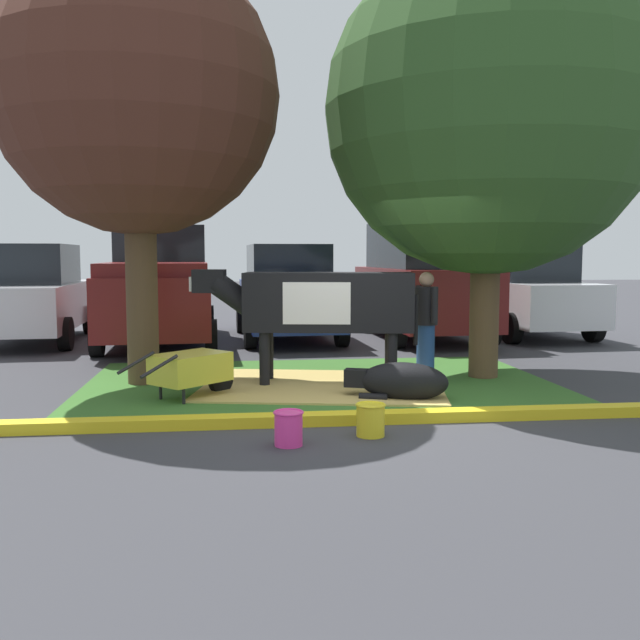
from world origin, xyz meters
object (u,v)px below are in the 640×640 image
Objects in this scene: shade_tree_right at (489,111)px; wheelbarrow at (192,369)px; bucket_yellow at (371,419)px; cow_holstein at (321,303)px; pickup_truck_maroon at (160,289)px; shade_tree_left at (137,94)px; person_handler at (426,322)px; suv_black at (421,280)px; calf_lying at (401,382)px; bucket_pink at (288,428)px; sedan_silver at (522,291)px; hatchback_white at (32,295)px; sedan_blue at (287,293)px.

shade_tree_right is 4.56× the size of wheelbarrow.
shade_tree_right is at bearing 53.19° from bucket_yellow.
pickup_truck_maroon is at bearing 118.41° from cow_holstein.
shade_tree_left is 4.35× the size of wheelbarrow.
wheelbarrow is (-3.28, -1.04, -0.45)m from person_handler.
suv_black is at bearing 61.19° from cow_holstein.
wheelbarrow reaches higher than calf_lying.
sedan_silver is at bearing 55.12° from bucket_pink.
wheelbarrow is 7.17m from hatchback_white.
shade_tree_right reaches higher than calf_lying.
bucket_pink is at bearing -102.58° from cow_holstein.
bucket_pink is at bearing -113.19° from suv_black.
wheelbarrow is 0.30× the size of sedan_silver.
shade_tree_left reaches higher than suv_black.
pickup_truck_maroon reaches higher than bucket_pink.
sedan_silver reaches higher than bucket_yellow.
shade_tree_left is at bearing 178.97° from shade_tree_right.
shade_tree_right is 3.13m from person_handler.
shade_tree_right is 1.32× the size of suv_black.
calf_lying is 2.61m from wheelbarrow.
wheelbarrow is 7.43m from suv_black.
suv_black is at bearing -171.83° from sedan_silver.
wheelbarrow is 0.25× the size of pickup_truck_maroon.
hatchback_white reaches higher than wheelbarrow.
wheelbarrow is 0.30× the size of sedan_blue.
pickup_truck_maroon is 1.22× the size of sedan_blue.
sedan_blue is (-2.51, 5.06, -2.86)m from shade_tree_right.
cow_holstein is 2.35× the size of calf_lying.
hatchback_white is (-5.34, 5.41, -0.16)m from cow_holstein.
wheelbarrow is at bearing -138.25° from sedan_silver.
bucket_yellow is at bearing -50.08° from shade_tree_left.
cow_holstein is at bearing -61.59° from pickup_truck_maroon.
shade_tree_right reaches higher than suv_black.
cow_holstein is at bearing -173.66° from shade_tree_right.
shade_tree_left is 4.89m from shade_tree_right.
shade_tree_right is 6.53m from sedan_silver.
bucket_yellow is (-1.41, -3.06, -0.66)m from person_handler.
suv_black reaches higher than bucket_yellow.
shade_tree_left is 1.32× the size of sedan_blue.
hatchback_white is 2.66m from pickup_truck_maroon.
wheelbarrow is 4.10× the size of bucket_pink.
calf_lying is 4.00× the size of bucket_pink.
bucket_pink is at bearing -62.22° from shade_tree_left.
bucket_yellow is 8.14m from sedan_blue.
calf_lying is 0.30× the size of sedan_silver.
suv_black reaches higher than calf_lying.
calf_lying is 0.28× the size of suv_black.
cow_holstein is 9.49× the size of bucket_yellow.
shade_tree_right is 9.75m from hatchback_white.
cow_holstein is 3.24m from bucket_pink.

